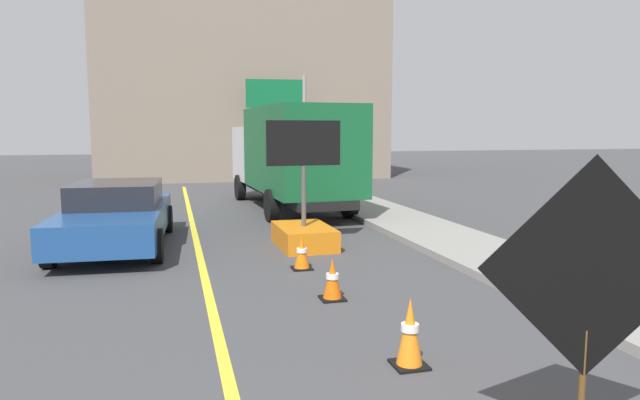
% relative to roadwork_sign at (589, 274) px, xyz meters
% --- Properties ---
extents(sidewalk_curb, '(2.06, 48.00, 0.14)m').
position_rel_roadwork_sign_xyz_m(sidewalk_curb, '(3.04, 4.02, -1.40)').
color(sidewalk_curb, gray).
rests_on(sidewalk_curb, ground).
extents(lane_center_stripe, '(0.14, 36.00, 0.01)m').
position_rel_roadwork_sign_xyz_m(lane_center_stripe, '(-2.41, 4.02, -1.47)').
color(lane_center_stripe, yellow).
rests_on(lane_center_stripe, ground).
extents(roadwork_sign, '(1.59, 0.42, 2.33)m').
position_rel_roadwork_sign_xyz_m(roadwork_sign, '(0.00, 0.00, 0.00)').
color(roadwork_sign, '#593819').
rests_on(roadwork_sign, ground).
extents(arrow_board_trailer, '(1.60, 1.82, 2.70)m').
position_rel_roadwork_sign_xyz_m(arrow_board_trailer, '(-0.19, 8.26, -0.99)').
color(arrow_board_trailer, orange).
rests_on(arrow_board_trailer, ground).
extents(box_truck, '(2.86, 8.03, 3.17)m').
position_rel_roadwork_sign_xyz_m(box_truck, '(0.74, 13.93, 0.28)').
color(box_truck, black).
rests_on(box_truck, ground).
extents(pickup_car, '(2.33, 5.13, 1.38)m').
position_rel_roadwork_sign_xyz_m(pickup_car, '(-4.07, 9.27, -0.77)').
color(pickup_car, navy).
rests_on(pickup_car, ground).
extents(highway_guide_sign, '(2.78, 0.38, 5.00)m').
position_rel_roadwork_sign_xyz_m(highway_guide_sign, '(2.38, 22.48, 1.95)').
color(highway_guide_sign, gray).
rests_on(highway_guide_sign, ground).
extents(far_building_block, '(14.41, 9.95, 8.99)m').
position_rel_roadwork_sign_xyz_m(far_building_block, '(0.83, 28.67, 3.02)').
color(far_building_block, gray).
rests_on(far_building_block, ground).
extents(traffic_cone_near_sign, '(0.36, 0.36, 0.76)m').
position_rel_roadwork_sign_xyz_m(traffic_cone_near_sign, '(-0.51, 1.96, -1.10)').
color(traffic_cone_near_sign, black).
rests_on(traffic_cone_near_sign, ground).
extents(traffic_cone_mid_lane, '(0.36, 0.36, 0.62)m').
position_rel_roadwork_sign_xyz_m(traffic_cone_mid_lane, '(-0.65, 4.45, -1.17)').
color(traffic_cone_mid_lane, black).
rests_on(traffic_cone_mid_lane, ground).
extents(traffic_cone_far_lane, '(0.36, 0.36, 0.61)m').
position_rel_roadwork_sign_xyz_m(traffic_cone_far_lane, '(-0.67, 6.35, -1.17)').
color(traffic_cone_far_lane, black).
rests_on(traffic_cone_far_lane, ground).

